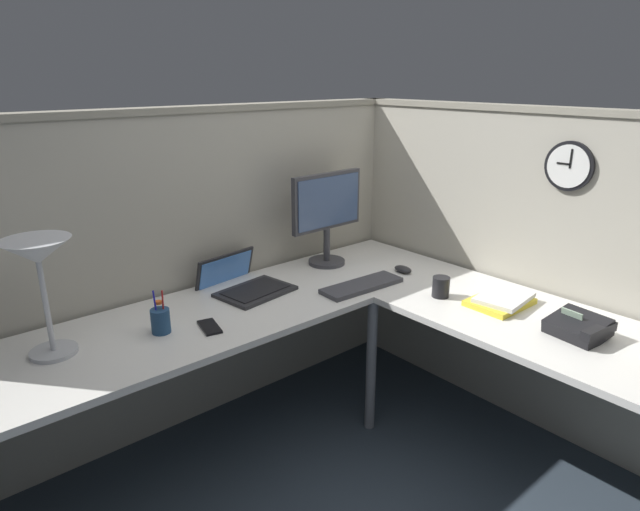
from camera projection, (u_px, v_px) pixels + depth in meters
name	position (u px, v px, depth m)	size (l,w,h in m)	color
ground_plane	(370.00, 455.00, 2.59)	(6.80, 6.80, 0.00)	#2D3842
cubicle_wall_back	(199.00, 268.00, 2.74)	(2.57, 0.12, 1.58)	#A8A393
cubicle_wall_right	(537.00, 272.00, 2.69)	(0.12, 2.37, 1.58)	#A8A393
desk	(358.00, 350.00, 2.26)	(2.35, 2.15, 0.73)	silver
monitor	(327.00, 212.00, 2.90)	(0.46, 0.20, 0.50)	#38383D
laptop	(242.00, 283.00, 2.64)	(0.39, 0.43, 0.22)	#232326
keyboard	(362.00, 286.00, 2.65)	(0.43, 0.14, 0.02)	#38383D
computer_mouse	(403.00, 269.00, 2.86)	(0.06, 0.10, 0.03)	#232326
desk_lamp_dome	(38.00, 261.00, 1.92)	(0.24, 0.24, 0.44)	#B7BABF
pen_cup	(161.00, 320.00, 2.18)	(0.08, 0.08, 0.18)	navy
cell_phone	(210.00, 327.00, 2.23)	(0.07, 0.14, 0.01)	black
office_phone	(579.00, 328.00, 2.15)	(0.21, 0.23, 0.11)	black
book_stack	(501.00, 300.00, 2.46)	(0.30, 0.23, 0.04)	yellow
coffee_mug	(441.00, 287.00, 2.54)	(0.08, 0.08, 0.10)	black
wall_clock	(570.00, 166.00, 2.40)	(0.04, 0.22, 0.22)	black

